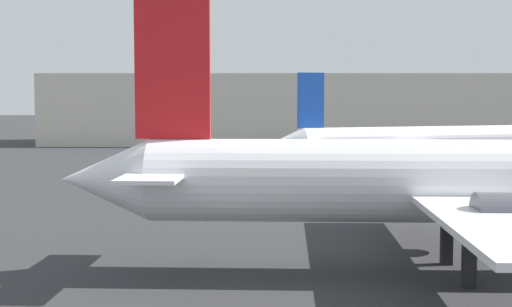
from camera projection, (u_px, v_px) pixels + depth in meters
The scene contains 3 objects.
airplane_at_gate at pixel (482, 181), 30.42m from camera, with size 37.38×27.03×12.55m.
airplane_far_left at pixel (408, 141), 73.68m from camera, with size 30.55×24.97×10.05m.
terminal_building at pixel (337, 109), 120.18m from camera, with size 96.51×21.49×11.31m, color beige.
Camera 1 is at (-4.82, -6.89, 7.64)m, focal length 50.13 mm.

